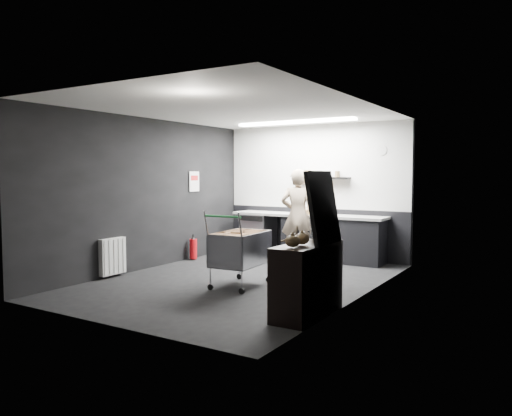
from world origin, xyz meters
The scene contains 22 objects.
floor centered at (0.00, 0.00, 0.00)m, with size 5.50×5.50×0.00m, color black.
ceiling centered at (0.00, 0.00, 2.70)m, with size 5.50×5.50×0.00m, color white.
wall_back centered at (0.00, 2.75, 1.35)m, with size 5.50×5.50×0.00m, color black.
wall_front centered at (0.00, -2.75, 1.35)m, with size 5.50×5.50×0.00m, color black.
wall_left centered at (-2.00, 0.00, 1.35)m, with size 5.50×5.50×0.00m, color black.
wall_right centered at (2.00, 0.00, 1.35)m, with size 5.50×5.50×0.00m, color black.
kitchen_wall_panel centered at (0.00, 2.73, 1.85)m, with size 3.95×0.02×1.70m, color silver.
dado_panel centered at (0.00, 2.73, 0.50)m, with size 3.95×0.02×1.00m, color black.
floating_shelf centered at (0.20, 2.62, 1.62)m, with size 1.20×0.22×0.04m, color black.
wall_clock centered at (1.40, 2.72, 2.15)m, with size 0.20×0.20×0.03m, color silver.
poster centered at (-1.98, 1.30, 1.55)m, with size 0.02×0.30×0.40m, color silver.
poster_red_band centered at (-1.98, 1.30, 1.62)m, with size 0.01×0.22×0.10m, color #B41616.
radiator centered at (-1.94, -0.90, 0.35)m, with size 0.10×0.50×0.60m, color silver.
ceiling_strip centered at (0.00, 1.85, 2.67)m, with size 2.40×0.20×0.04m, color white.
prep_counter centered at (0.14, 2.42, 0.46)m, with size 3.20×0.61×0.90m.
person centered at (0.02, 1.97, 0.90)m, with size 0.66×0.43×1.80m, color beige.
shopping_cart centered at (0.21, -0.34, 0.54)m, with size 0.67×1.05×1.12m.
sideboard centered at (1.77, -1.19, 0.56)m, with size 0.50×1.16×1.74m.
fire_extinguisher centered at (-1.85, 1.09, 0.24)m, with size 0.15×0.15×0.49m.
cardboard_box centered at (0.03, 2.37, 0.95)m, with size 0.52×0.40×0.10m, color #A08155.
pink_tub centered at (0.46, 2.42, 0.99)m, with size 0.19×0.19×0.19m, color #F5D4D9.
white_container centered at (0.05, 2.37, 0.98)m, with size 0.18×0.14×0.16m, color silver.
Camera 1 is at (4.34, -6.58, 1.72)m, focal length 35.00 mm.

